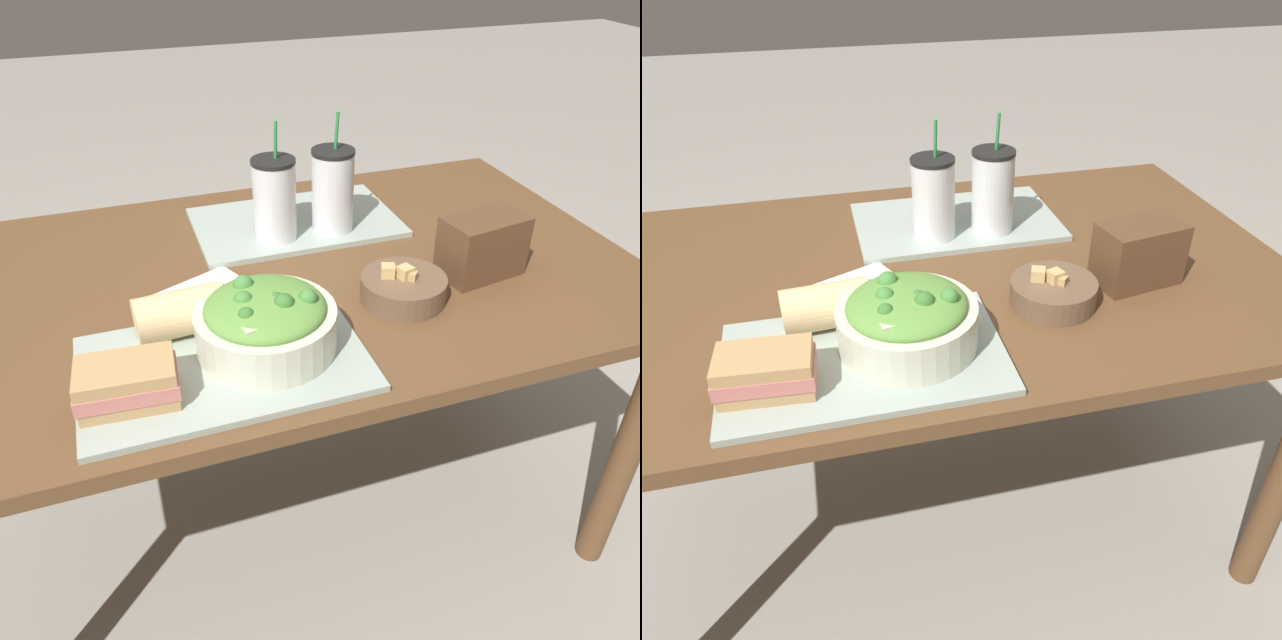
{
  "view_description": "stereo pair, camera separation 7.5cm",
  "coord_description": "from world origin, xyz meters",
  "views": [
    {
      "loc": [
        -0.26,
        -1.04,
        1.34
      ],
      "look_at": [
        0.01,
        -0.26,
        0.77
      ],
      "focal_mm": 35.0,
      "sensor_mm": 36.0,
      "label": 1
    },
    {
      "loc": [
        -0.19,
        -1.06,
        1.34
      ],
      "look_at": [
        0.01,
        -0.26,
        0.77
      ],
      "focal_mm": 35.0,
      "sensor_mm": 36.0,
      "label": 2
    }
  ],
  "objects": [
    {
      "name": "drink_cup_red",
      "position": [
        0.17,
        0.12,
        0.81
      ],
      "size": [
        0.09,
        0.09,
        0.26
      ],
      "color": "silver",
      "rests_on": "tray_far"
    },
    {
      "name": "tray_far",
      "position": [
        0.11,
        0.19,
        0.72
      ],
      "size": [
        0.45,
        0.28,
        0.01
      ],
      "color": "#99A89E",
      "rests_on": "dining_table"
    },
    {
      "name": "dining_table",
      "position": [
        0.0,
        0.0,
        0.63
      ],
      "size": [
        1.46,
        0.86,
        0.71
      ],
      "color": "brown",
      "rests_on": "ground_plane"
    },
    {
      "name": "chip_bag",
      "position": [
        0.39,
        -0.13,
        0.77
      ],
      "size": [
        0.17,
        0.12,
        0.12
      ],
      "rotation": [
        0.0,
        0.0,
        0.17
      ],
      "color": "brown",
      "rests_on": "dining_table"
    },
    {
      "name": "tray_near",
      "position": [
        -0.15,
        -0.26,
        0.72
      ],
      "size": [
        0.45,
        0.28,
        0.01
      ],
      "color": "#99A89E",
      "rests_on": "dining_table"
    },
    {
      "name": "ground_plane",
      "position": [
        0.0,
        0.0,
        0.0
      ],
      "size": [
        12.0,
        12.0,
        0.0
      ],
      "primitive_type": "plane",
      "color": "gray"
    },
    {
      "name": "sandwich_near",
      "position": [
        -0.3,
        -0.31,
        0.76
      ],
      "size": [
        0.15,
        0.1,
        0.06
      ],
      "rotation": [
        0.0,
        0.0,
        -0.07
      ],
      "color": "tan",
      "rests_on": "tray_near"
    },
    {
      "name": "salad_bowl",
      "position": [
        -0.07,
        -0.25,
        0.78
      ],
      "size": [
        0.23,
        0.23,
        0.11
      ],
      "color": "beige",
      "rests_on": "tray_near"
    },
    {
      "name": "soup_bowl",
      "position": [
        0.2,
        -0.17,
        0.74
      ],
      "size": [
        0.16,
        0.16,
        0.07
      ],
      "color": "brown",
      "rests_on": "dining_table"
    },
    {
      "name": "drink_cup_dark",
      "position": [
        0.05,
        0.12,
        0.81
      ],
      "size": [
        0.09,
        0.09,
        0.25
      ],
      "color": "silver",
      "rests_on": "tray_far"
    },
    {
      "name": "napkin_folded",
      "position": [
        -0.14,
        -0.03,
        0.72
      ],
      "size": [
        0.21,
        0.18,
        0.0
      ],
      "color": "silver",
      "rests_on": "dining_table"
    },
    {
      "name": "baguette_near",
      "position": [
        -0.2,
        -0.16,
        0.76
      ],
      "size": [
        0.15,
        0.09,
        0.08
      ],
      "rotation": [
        0.0,
        0.0,
        1.65
      ],
      "color": "#DBBC84",
      "rests_on": "tray_near"
    }
  ]
}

